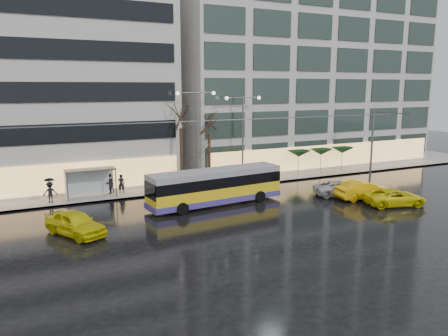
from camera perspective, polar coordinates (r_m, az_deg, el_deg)
ground at (r=32.23m, az=0.46°, el=-6.77°), size 140.00×140.00×0.00m
sidewalk at (r=45.44m, az=-5.07°, el=-1.56°), size 80.00×10.00×0.15m
kerb at (r=40.95m, az=-2.61°, el=-2.88°), size 80.00×0.10×0.15m
building_right at (r=56.93m, az=9.51°, el=13.52°), size 32.00×14.00×25.00m
trolleybus at (r=35.84m, az=-1.08°, el=-2.58°), size 11.70×4.81×5.35m
catenary at (r=38.78m, az=-3.38°, el=2.63°), size 42.24×5.12×7.00m
bus_shelter at (r=39.39m, az=-17.63°, el=-1.11°), size 4.20×1.60×2.51m
street_lamp_near at (r=41.60m, az=-3.63°, el=5.58°), size 3.96×0.36×9.03m
street_lamp_far at (r=43.74m, az=2.48°, el=5.48°), size 3.96×0.36×8.53m
tree_a at (r=41.16m, az=-5.71°, el=7.03°), size 3.20×3.20×8.40m
tree_b at (r=42.51m, az=-1.96°, el=6.26°), size 3.20×3.20×7.70m
parasol_a at (r=47.97m, az=9.73°, el=1.86°), size 2.50×2.50×2.65m
parasol_b at (r=49.76m, az=12.55°, el=2.07°), size 2.50×2.50×2.65m
parasol_c at (r=51.65m, az=15.18°, el=2.26°), size 2.50×2.50×2.65m
taxi_a at (r=30.39m, az=-18.86°, el=-6.83°), size 3.94×5.13×1.63m
taxi_b at (r=39.65m, az=17.75°, el=-2.75°), size 5.09×2.32×1.62m
taxi_c at (r=38.42m, az=21.43°, el=-3.58°), size 5.45×3.64×1.39m
sedan_silver at (r=40.36m, az=14.96°, el=-2.59°), size 5.17×3.57×1.31m
pedestrian_a at (r=40.26m, az=-13.31°, el=-1.19°), size 1.26×1.27×2.19m
pedestrian_b at (r=40.49m, az=-14.72°, el=-1.94°), size 1.13×1.11×1.84m
pedestrian_c at (r=38.77m, az=-21.79°, el=-2.61°), size 1.18×0.88×2.11m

